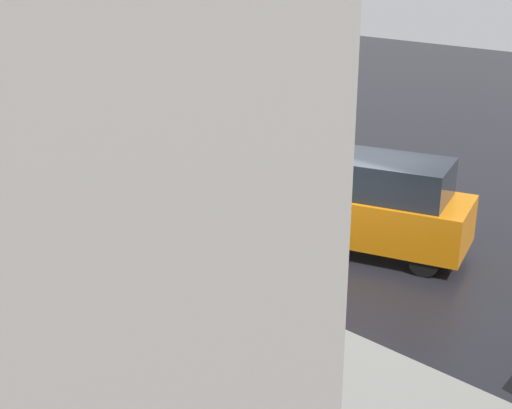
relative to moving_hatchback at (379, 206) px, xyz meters
The scene contains 7 objects.
ground_plane 1.23m from the moving_hatchback, 51.41° to the left, with size 60.00×60.00×0.00m, color black.
kerb_strip 4.85m from the moving_hatchback, 84.89° to the left, with size 24.00×3.20×0.04m, color slate.
moving_hatchback is the anchor object (origin of this frame).
fire_hydrant 5.18m from the moving_hatchback, 38.34° to the left, with size 0.42×0.31×0.80m.
pedestrian 5.81m from the moving_hatchback, 32.04° to the left, with size 0.28×0.57×1.22m.
metal_railing 6.23m from the moving_hatchback, 92.93° to the left, with size 8.50×0.04×1.05m.
sign_post 6.67m from the moving_hatchback, 41.98° to the left, with size 0.07×0.44×2.40m.
Camera 1 is at (-8.22, 11.27, 6.24)m, focal length 50.00 mm.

